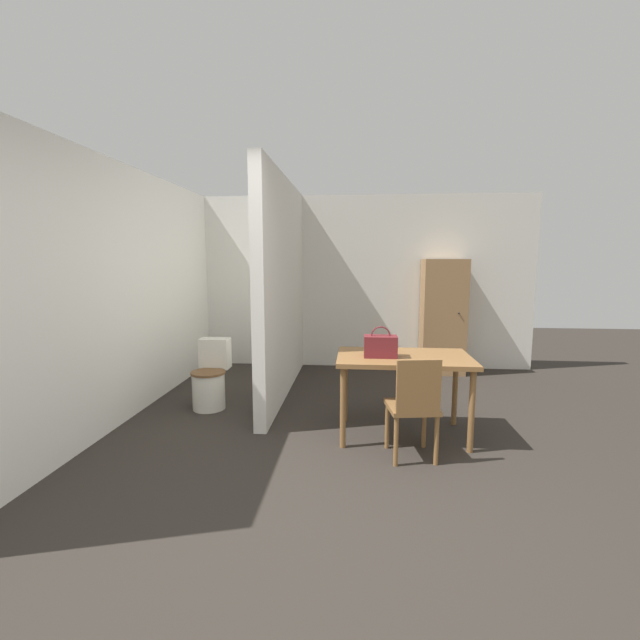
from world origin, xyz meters
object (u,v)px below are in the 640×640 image
dining_table (404,365)px  handbag (380,346)px  wooden_cabinet (443,317)px  toilet (211,379)px  wooden_chair (414,404)px

dining_table → handbag: (-0.21, -0.06, 0.18)m
dining_table → wooden_cabinet: bearing=71.3°
dining_table → toilet: 2.10m
handbag → dining_table: bearing=16.8°
toilet → wooden_cabinet: wooden_cabinet is taller
wooden_chair → toilet: bearing=143.4°
dining_table → toilet: dining_table is taller
toilet → handbag: (1.77, -0.66, 0.53)m
toilet → dining_table: bearing=-16.8°
wooden_chair → wooden_cabinet: 2.88m
dining_table → toilet: size_ratio=1.63×
wooden_chair → wooden_cabinet: bearing=66.6°
wooden_chair → handbag: handbag is taller
handbag → wooden_chair: bearing=-59.7°
dining_table → handbag: bearing=-163.2°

